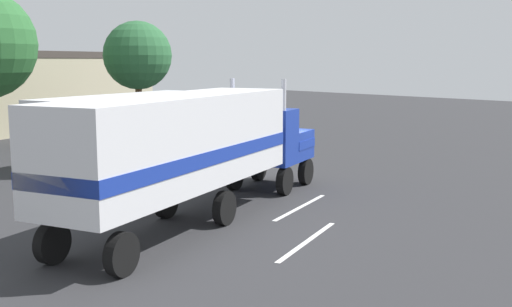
{
  "coord_description": "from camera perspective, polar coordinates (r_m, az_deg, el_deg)",
  "views": [
    {
      "loc": [
        -17.95,
        -18.41,
        5.19
      ],
      "look_at": [
        -1.87,
        -0.74,
        1.6
      ],
      "focal_mm": 43.56,
      "sensor_mm": 36.0,
      "label": 1
    }
  ],
  "objects": [
    {
      "name": "semi_truck",
      "position": [
        20.07,
        -5.59,
        0.87
      ],
      "size": [
        14.03,
        7.76,
        4.5
      ],
      "color": "#193399",
      "rests_on": "ground_plane"
    },
    {
      "name": "tree_center",
      "position": [
        42.85,
        -10.82,
        8.81
      ],
      "size": [
        4.58,
        4.58,
        7.83
      ],
      "color": "brown",
      "rests_on": "ground_plane"
    },
    {
      "name": "ground_plane",
      "position": [
        26.24,
        1.94,
        -2.87
      ],
      "size": [
        120.0,
        120.0,
        0.0
      ],
      "primitive_type": "plane",
      "color": "#2D2D30"
    },
    {
      "name": "parked_bus",
      "position": [
        33.47,
        -12.19,
        2.99
      ],
      "size": [
        11.24,
        5.89,
        3.4
      ],
      "color": "silver",
      "rests_on": "ground_plane"
    },
    {
      "name": "lane_stripe_mid",
      "position": [
        18.23,
        4.76,
        -8.01
      ],
      "size": [
        4.14,
        1.79,
        0.01
      ],
      "primitive_type": "cube",
      "rotation": [
        0.0,
        0.0,
        0.38
      ],
      "color": "silver",
      "rests_on": "ground_plane"
    },
    {
      "name": "person_bystander",
      "position": [
        21.75,
        -12.34,
        -3.05
      ],
      "size": [
        0.42,
        0.48,
        1.63
      ],
      "color": "black",
      "rests_on": "ground_plane"
    },
    {
      "name": "building_backdrop",
      "position": [
        51.55,
        -18.59,
        5.83
      ],
      "size": [
        20.74,
        13.21,
        5.88
      ],
      "color": "#B7AD8C",
      "rests_on": "ground_plane"
    },
    {
      "name": "lane_stripe_near",
      "position": [
        22.28,
        4.11,
        -4.93
      ],
      "size": [
        4.18,
        1.69,
        0.01
      ],
      "primitive_type": "cube",
      "rotation": [
        0.0,
        0.0,
        0.36
      ],
      "color": "silver",
      "rests_on": "ground_plane"
    }
  ]
}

